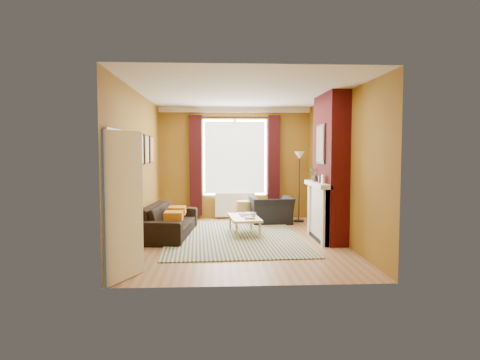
% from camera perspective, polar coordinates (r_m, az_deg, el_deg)
% --- Properties ---
extents(ground, '(5.50, 5.50, 0.00)m').
position_cam_1_polar(ground, '(8.28, 0.09, -8.08)').
color(ground, '#916642').
rests_on(ground, ground).
extents(room_walls, '(3.82, 5.54, 2.83)m').
position_cam_1_polar(room_walls, '(8.44, 4.32, 1.62)').
color(room_walls, brown).
rests_on(room_walls, ground).
extents(striped_rug, '(2.80, 3.76, 0.02)m').
position_cam_1_polar(striped_rug, '(8.56, -0.90, -7.62)').
color(striped_rug, navy).
rests_on(striped_rug, ground).
extents(sofa, '(1.05, 2.24, 0.63)m').
position_cam_1_polar(sofa, '(8.81, -9.41, -5.30)').
color(sofa, black).
rests_on(sofa, ground).
extents(armchair, '(1.03, 0.92, 0.63)m').
position_cam_1_polar(armchair, '(10.17, 4.19, -4.03)').
color(armchair, black).
rests_on(armchair, ground).
extents(coffee_table, '(0.67, 1.18, 0.38)m').
position_cam_1_polar(coffee_table, '(8.77, 0.57, -5.15)').
color(coffee_table, tan).
rests_on(coffee_table, ground).
extents(wicker_stool, '(0.42, 0.42, 0.50)m').
position_cam_1_polar(wicker_stool, '(10.41, 0.63, -4.18)').
color(wicker_stool, '#A67E47').
rests_on(wicker_stool, ground).
extents(floor_lamp, '(0.28, 0.28, 1.70)m').
position_cam_1_polar(floor_lamp, '(10.42, 7.92, 1.81)').
color(floor_lamp, black).
rests_on(floor_lamp, ground).
extents(book_a, '(0.21, 0.28, 0.03)m').
position_cam_1_polar(book_a, '(8.54, 0.58, -5.04)').
color(book_a, '#999999').
rests_on(book_a, coffee_table).
extents(book_b, '(0.39, 0.40, 0.02)m').
position_cam_1_polar(book_b, '(9.16, 0.36, -4.43)').
color(book_b, '#999999').
rests_on(book_b, coffee_table).
extents(mug, '(0.12, 0.12, 0.10)m').
position_cam_1_polar(mug, '(8.59, 1.81, -4.74)').
color(mug, '#999999').
rests_on(mug, coffee_table).
extents(tv_remote, '(0.08, 0.18, 0.02)m').
position_cam_1_polar(tv_remote, '(8.84, 0.28, -4.74)').
color(tv_remote, '#252528').
rests_on(tv_remote, coffee_table).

